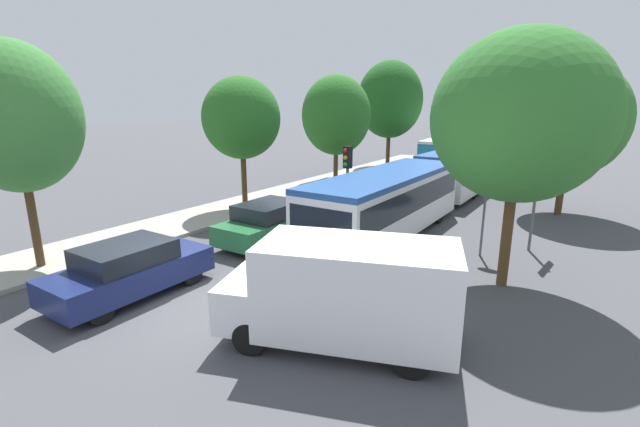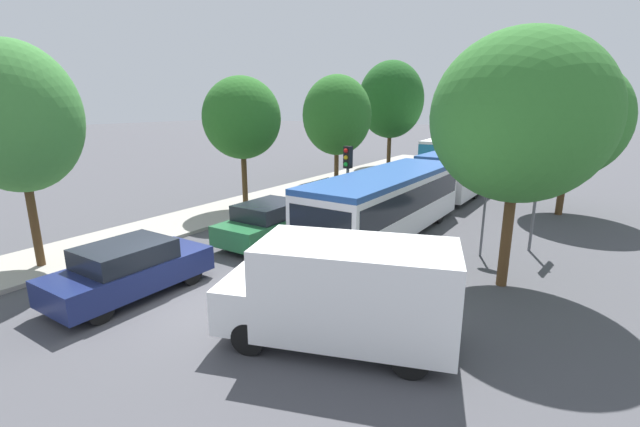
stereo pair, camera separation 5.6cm
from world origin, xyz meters
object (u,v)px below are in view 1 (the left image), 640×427
(no_entry_sign, at_px, (485,203))
(direction_sign_post, at_px, (538,180))
(queued_car_green, at_px, (270,222))
(tree_right_near, at_px, (519,122))
(tree_left_far, at_px, (336,115))
(tree_right_mid, at_px, (571,123))
(tree_left_near, at_px, (16,118))
(tree_left_mid, at_px, (242,120))
(tree_left_distant, at_px, (390,100))
(traffic_light, at_px, (347,168))
(city_bus_rear, at_px, (452,149))
(queued_car_black, at_px, (331,198))
(queued_car_navy, at_px, (130,269))
(articulated_bus, at_px, (421,185))
(white_van, at_px, (346,291))
(queued_car_white, at_px, (388,181))

(no_entry_sign, distance_m, direction_sign_post, 2.13)
(queued_car_green, distance_m, tree_right_near, 8.98)
(tree_left_far, height_order, tree_right_mid, tree_right_mid)
(tree_left_near, distance_m, tree_left_mid, 9.37)
(queued_car_green, relative_size, tree_right_mid, 0.64)
(queued_car_green, height_order, tree_left_distant, tree_left_distant)
(tree_left_distant, bearing_deg, tree_left_near, -89.97)
(traffic_light, relative_size, tree_left_distant, 0.40)
(city_bus_rear, height_order, tree_right_mid, tree_right_mid)
(tree_left_near, bearing_deg, tree_right_mid, 51.92)
(traffic_light, bearing_deg, city_bus_rear, -168.56)
(direction_sign_post, xyz_separation_m, tree_left_near, (-12.71, -10.34, 2.13))
(tree_left_near, bearing_deg, tree_right_near, 28.39)
(tree_right_mid, bearing_deg, tree_right_near, -94.08)
(city_bus_rear, distance_m, no_entry_sign, 22.12)
(queued_car_black, xyz_separation_m, tree_left_near, (-4.06, -10.91, 3.91))
(tree_left_distant, bearing_deg, direction_sign_post, -51.96)
(tree_left_far, height_order, tree_left_distant, tree_left_distant)
(queued_car_navy, xyz_separation_m, tree_right_mid, (9.03, 16.36, 3.48))
(articulated_bus, distance_m, tree_left_mid, 8.84)
(queued_car_black, height_order, traffic_light, traffic_light)
(queued_car_navy, height_order, direction_sign_post, direction_sign_post)
(white_van, bearing_deg, queued_car_black, -75.81)
(queued_car_navy, distance_m, tree_left_distant, 26.91)
(queued_car_white, bearing_deg, traffic_light, -169.50)
(city_bus_rear, xyz_separation_m, queued_car_white, (0.14, -12.97, -0.70))
(queued_car_green, xyz_separation_m, tree_left_near, (-4.33, -6.10, 3.91))
(queued_car_black, bearing_deg, tree_left_mid, 111.93)
(queued_car_green, height_order, tree_left_near, tree_left_near)
(white_van, height_order, tree_left_far, tree_left_far)
(no_entry_sign, distance_m, tree_left_mid, 11.51)
(articulated_bus, bearing_deg, city_bus_rear, -167.33)
(no_entry_sign, bearing_deg, queued_car_black, -105.97)
(queued_car_black, distance_m, queued_car_white, 5.88)
(no_entry_sign, bearing_deg, tree_right_mid, 167.44)
(no_entry_sign, bearing_deg, queued_car_navy, -40.81)
(queued_car_navy, distance_m, tree_left_mid, 10.43)
(traffic_light, relative_size, tree_left_far, 0.49)
(queued_car_navy, relative_size, queued_car_white, 1.03)
(traffic_light, distance_m, tree_left_distant, 18.21)
(articulated_bus, height_order, white_van, articulated_bus)
(white_van, xyz_separation_m, tree_left_near, (-10.21, -1.42, 3.45))
(city_bus_rear, relative_size, tree_left_far, 1.70)
(traffic_light, xyz_separation_m, direction_sign_post, (7.02, 0.79, 0.05))
(queued_car_navy, relative_size, tree_left_distant, 0.51)
(articulated_bus, xyz_separation_m, tree_left_far, (-7.67, 5.24, 2.92))
(queued_car_black, xyz_separation_m, traffic_light, (1.62, -1.37, 1.72))
(tree_left_near, xyz_separation_m, tree_left_mid, (0.14, 9.36, -0.35))
(white_van, bearing_deg, tree_right_near, -131.47)
(tree_right_mid, bearing_deg, no_entry_sign, -102.56)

